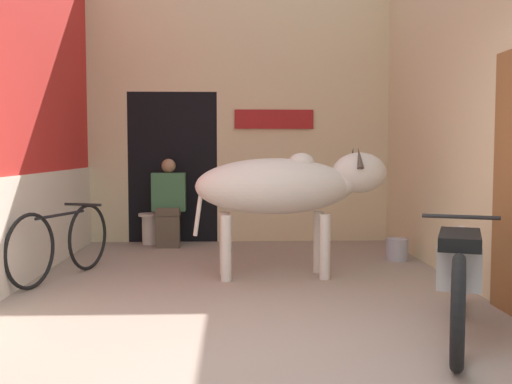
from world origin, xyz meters
TOP-DOWN VIEW (x-y plane):
  - ground_plane at (0.00, 0.00)m, footprint 30.00×30.00m
  - wall_left_shopfront at (-2.22, 2.48)m, footprint 0.25×4.98m
  - wall_back_with_doorway at (-0.38, 5.25)m, footprint 4.27×0.93m
  - wall_right_with_door at (2.22, 2.44)m, footprint 0.22×4.98m
  - cow at (0.46, 2.58)m, footprint 2.01×0.69m
  - motorcycle_near at (1.49, 0.52)m, footprint 0.89×1.96m
  - bicycle at (-1.83, 2.55)m, footprint 0.64×1.62m
  - shopkeeper_seated at (-0.97, 4.58)m, footprint 0.45×0.33m
  - plastic_stool at (-1.24, 4.78)m, footprint 0.33×0.33m
  - bucket at (1.85, 3.43)m, footprint 0.26×0.26m

SIDE VIEW (x-z plane):
  - ground_plane at x=0.00m, z-range 0.00..0.00m
  - bucket at x=1.85m, z-range 0.00..0.26m
  - plastic_stool at x=-1.24m, z-range 0.02..0.45m
  - bicycle at x=-1.83m, z-range 0.00..0.74m
  - motorcycle_near at x=1.49m, z-range 0.06..0.86m
  - shopkeeper_seated at x=-0.97m, z-range 0.02..1.21m
  - cow at x=0.46m, z-range 0.26..1.61m
  - wall_back_with_doorway at x=-0.38m, z-range -0.33..3.48m
  - wall_left_shopfront at x=-2.22m, z-range -0.06..3.75m
  - wall_right_with_door at x=2.22m, z-range -0.03..3.79m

